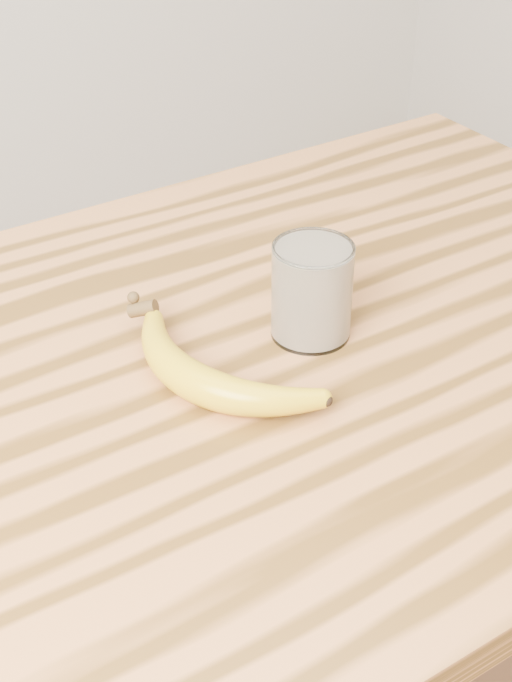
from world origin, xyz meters
TOP-DOWN VIEW (x-y plane):
  - table at (0.00, 0.00)m, footprint 1.20×0.80m
  - smoothie_glass at (0.06, -0.00)m, footprint 0.09×0.09m
  - banana at (-0.10, -0.04)m, footprint 0.22×0.35m

SIDE VIEW (x-z plane):
  - table at x=0.00m, z-range 0.32..1.22m
  - banana at x=-0.10m, z-range 0.90..0.94m
  - smoothie_glass at x=0.06m, z-range 0.90..1.01m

